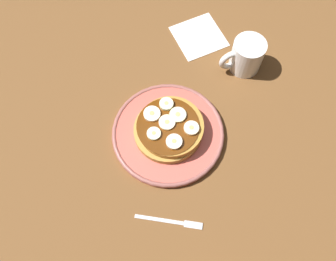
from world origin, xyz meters
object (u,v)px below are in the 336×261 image
object	(u,v)px
banana_slice_3	(177,141)
napkin	(199,36)
banana_slice_1	(166,104)
fork	(173,222)
banana_slice_0	(165,123)
banana_slice_5	(152,114)
coffee_mug	(246,56)
plate	(168,133)
banana_slice_2	(191,128)
banana_slice_6	(178,115)
pancake_stack	(169,130)
banana_slice_4	(154,134)

from	to	relation	value
banana_slice_3	napkin	xyz separation A→B (cm)	(-14.60, -25.87, -4.77)
banana_slice_1	fork	size ratio (longest dim) A/B	0.24
napkin	banana_slice_0	bearing A→B (deg)	54.01
banana_slice_5	coffee_mug	xyz separation A→B (cm)	(-23.93, -7.65, -0.82)
fork	plate	bearing A→B (deg)	-105.37
banana_slice_2	banana_slice_6	xyz separation A→B (cm)	(1.60, -3.62, -0.03)
pancake_stack	banana_slice_4	xyz separation A→B (cm)	(3.34, 0.71, 1.90)
banana_slice_4	napkin	world-z (taller)	banana_slice_4
banana_slice_3	napkin	world-z (taller)	banana_slice_3
banana_slice_4	banana_slice_5	size ratio (longest dim) A/B	0.80
banana_slice_4	banana_slice_3	bearing A→B (deg)	142.06
banana_slice_2	banana_slice_3	size ratio (longest dim) A/B	0.96
banana_slice_5	napkin	xyz separation A→B (cm)	(-17.37, -18.72, -4.71)
plate	napkin	distance (cm)	26.77
banana_slice_0	banana_slice_2	world-z (taller)	banana_slice_2
banana_slice_3	fork	size ratio (longest dim) A/B	0.27
banana_slice_1	banana_slice_6	distance (cm)	3.34
banana_slice_2	napkin	distance (cm)	26.95
banana_slice_3	coffee_mug	world-z (taller)	coffee_mug
plate	banana_slice_5	size ratio (longest dim) A/B	6.79
coffee_mug	fork	xyz separation A→B (cm)	(26.43, 28.43, -3.79)
napkin	fork	bearing A→B (deg)	63.28
banana_slice_4	banana_slice_5	bearing A→B (deg)	-102.44
plate	banana_slice_6	size ratio (longest dim) A/B	6.87
banana_slice_2	napkin	world-z (taller)	banana_slice_2
plate	fork	xyz separation A→B (cm)	(4.78, 17.40, -0.62)
banana_slice_0	plate	bearing A→B (deg)	128.03
banana_slice_2	banana_slice_6	distance (cm)	3.96
banana_slice_0	banana_slice_1	bearing A→B (deg)	-112.86
banana_slice_3	banana_slice_6	size ratio (longest dim) A/B	0.94
plate	banana_slice_4	bearing A→B (deg)	15.35
banana_slice_5	fork	bearing A→B (deg)	83.13
banana_slice_6	napkin	size ratio (longest dim) A/B	0.31
banana_slice_0	banana_slice_1	size ratio (longest dim) A/B	1.15
banana_slice_3	banana_slice_5	xyz separation A→B (cm)	(2.77, -7.15, -0.06)
banana_slice_2	napkin	xyz separation A→B (cm)	(-10.92, -24.18, -4.72)
banana_slice_3	plate	bearing A→B (deg)	-82.52
banana_slice_4	banana_slice_0	bearing A→B (deg)	-150.89
banana_slice_3	banana_slice_5	size ratio (longest dim) A/B	0.93
banana_slice_1	banana_slice_5	world-z (taller)	banana_slice_1
plate	fork	world-z (taller)	plate
banana_slice_4	plate	bearing A→B (deg)	-164.65
banana_slice_2	banana_slice_5	world-z (taller)	same
banana_slice_0	banana_slice_2	distance (cm)	5.40
pancake_stack	banana_slice_5	world-z (taller)	banana_slice_5
napkin	fork	world-z (taller)	fork
fork	coffee_mug	bearing A→B (deg)	-132.91
banana_slice_1	banana_slice_5	size ratio (longest dim) A/B	0.84
banana_slice_4	pancake_stack	bearing A→B (deg)	-167.92
pancake_stack	banana_slice_2	xyz separation A→B (cm)	(-4.06, 1.91, 1.92)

